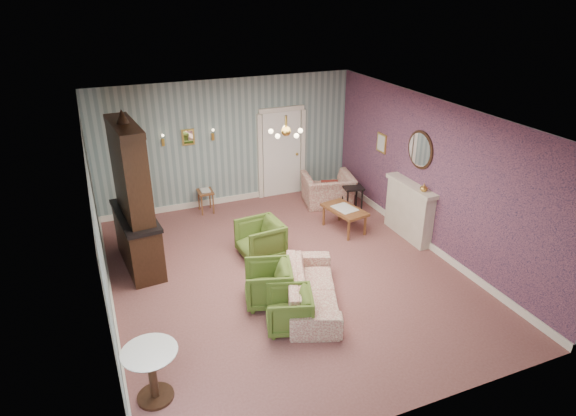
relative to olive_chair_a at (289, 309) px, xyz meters
name	(u,v)px	position (x,y,z in m)	size (l,w,h in m)	color
floor	(286,273)	(0.54, 1.44, -0.35)	(7.00, 7.00, 0.00)	brown
ceiling	(286,116)	(0.54, 1.44, 2.55)	(7.00, 7.00, 0.00)	white
wall_back	(228,143)	(0.54, 4.94, 1.10)	(6.00, 6.00, 0.00)	slate
wall_front	(407,319)	(0.54, -2.06, 1.10)	(6.00, 6.00, 0.00)	slate
wall_left	(99,232)	(-2.46, 1.44, 1.10)	(7.00, 7.00, 0.00)	slate
wall_right	(432,176)	(3.54, 1.44, 1.10)	(7.00, 7.00, 0.00)	slate
wall_right_floral	(432,176)	(3.53, 1.44, 1.10)	(7.00, 7.00, 0.00)	#A25161
door	(282,152)	(1.84, 4.90, 0.73)	(1.12, 0.12, 2.16)	white
olive_chair_a	(289,309)	(0.00, 0.00, 0.00)	(0.68, 0.63, 0.70)	#445D20
olive_chair_b	(268,282)	(-0.06, 0.74, 0.03)	(0.74, 0.69, 0.76)	#445D20
olive_chair_c	(260,238)	(0.33, 2.21, 0.05)	(0.77, 0.72, 0.80)	#445D20
sofa_chintz	(312,283)	(0.58, 0.44, 0.04)	(2.00, 0.58, 0.78)	brown
wingback_chair	(328,185)	(2.61, 3.89, 0.14)	(1.12, 0.73, 0.98)	brown
dresser	(132,194)	(-1.83, 2.77, 1.08)	(0.59, 1.72, 2.86)	black
fireplace	(409,210)	(3.40, 1.84, 0.23)	(0.30, 1.40, 1.16)	beige
mantel_vase	(424,188)	(3.38, 1.44, 0.89)	(0.15, 0.15, 0.15)	gold
oval_mirror	(420,150)	(3.50, 1.84, 1.50)	(0.04, 0.76, 0.84)	white
framed_print	(382,143)	(3.51, 3.19, 1.25)	(0.04, 0.34, 0.42)	gold
coffee_table	(344,219)	(2.33, 2.57, -0.10)	(0.55, 0.99, 0.50)	brown
side_table_black	(352,199)	(2.91, 3.29, -0.03)	(0.43, 0.43, 0.64)	black
pedestal_table	(153,375)	(-2.11, -0.65, 0.03)	(0.69, 0.69, 0.76)	black
nesting_table	(206,200)	(-0.14, 4.59, -0.07)	(0.33, 0.43, 0.56)	brown
gilt_mirror_back	(188,137)	(-0.36, 4.90, 1.35)	(0.28, 0.06, 0.36)	gold
sconce_left	(163,140)	(-0.91, 4.88, 1.35)	(0.16, 0.12, 0.30)	gold
sconce_right	(213,135)	(0.19, 4.88, 1.35)	(0.16, 0.12, 0.30)	gold
chandelier	(286,132)	(0.54, 1.44, 2.28)	(0.56, 0.56, 0.36)	gold
burgundy_cushion	(329,188)	(2.56, 3.74, 0.13)	(0.38, 0.10, 0.38)	#5D1C17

